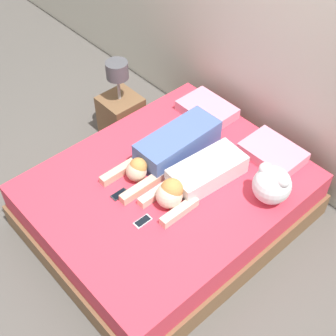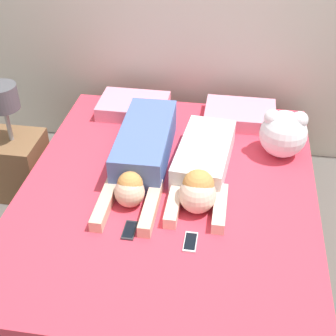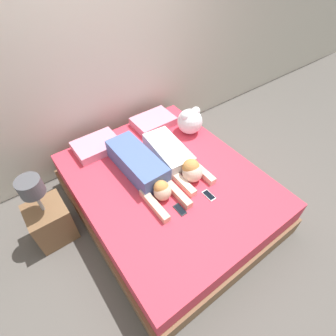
{
  "view_description": "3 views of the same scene",
  "coord_description": "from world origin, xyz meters",
  "px_view_note": "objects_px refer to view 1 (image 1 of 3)",
  "views": [
    {
      "loc": [
        1.92,
        -1.73,
        3.32
      ],
      "look_at": [
        0.0,
        0.0,
        0.64
      ],
      "focal_mm": 50.0,
      "sensor_mm": 36.0,
      "label": 1
    },
    {
      "loc": [
        0.34,
        -2.13,
        2.26
      ],
      "look_at": [
        0.0,
        0.0,
        0.64
      ],
      "focal_mm": 50.0,
      "sensor_mm": 36.0,
      "label": 2
    },
    {
      "loc": [
        -1.07,
        -1.46,
        2.53
      ],
      "look_at": [
        0.0,
        0.0,
        0.64
      ],
      "focal_mm": 28.0,
      "sensor_mm": 36.0,
      "label": 3
    }
  ],
  "objects_px": {
    "bed": "(168,200)",
    "person_left": "(170,148)",
    "cell_phone_right": "(143,221)",
    "nightstand": "(121,111)",
    "person_right": "(194,179)",
    "cell_phone_left": "(120,194)",
    "plush_toy": "(272,184)",
    "pillow_head_right": "(273,153)",
    "pillow_head_left": "(207,110)"
  },
  "relations": [
    {
      "from": "person_right",
      "to": "plush_toy",
      "type": "bearing_deg",
      "value": 36.79
    },
    {
      "from": "cell_phone_left",
      "to": "plush_toy",
      "type": "xyz_separation_m",
      "value": [
        0.82,
        0.86,
        0.16
      ]
    },
    {
      "from": "person_left",
      "to": "pillow_head_right",
      "type": "bearing_deg",
      "value": 48.12
    },
    {
      "from": "person_left",
      "to": "cell_phone_left",
      "type": "height_order",
      "value": "person_left"
    },
    {
      "from": "cell_phone_right",
      "to": "plush_toy",
      "type": "bearing_deg",
      "value": 61.41
    },
    {
      "from": "pillow_head_right",
      "to": "person_left",
      "type": "distance_m",
      "value": 0.88
    },
    {
      "from": "pillow_head_right",
      "to": "person_right",
      "type": "relative_size",
      "value": 0.54
    },
    {
      "from": "pillow_head_right",
      "to": "cell_phone_right",
      "type": "relative_size",
      "value": 3.53
    },
    {
      "from": "pillow_head_left",
      "to": "pillow_head_right",
      "type": "distance_m",
      "value": 0.79
    },
    {
      "from": "person_left",
      "to": "person_right",
      "type": "height_order",
      "value": "person_right"
    },
    {
      "from": "person_left",
      "to": "cell_phone_left",
      "type": "xyz_separation_m",
      "value": [
        0.05,
        -0.58,
        -0.1
      ]
    },
    {
      "from": "bed",
      "to": "cell_phone_left",
      "type": "relative_size",
      "value": 15.39
    },
    {
      "from": "bed",
      "to": "cell_phone_left",
      "type": "height_order",
      "value": "cell_phone_left"
    },
    {
      "from": "bed",
      "to": "nightstand",
      "type": "distance_m",
      "value": 1.25
    },
    {
      "from": "pillow_head_right",
      "to": "cell_phone_left",
      "type": "xyz_separation_m",
      "value": [
        -0.54,
        -1.24,
        -0.05
      ]
    },
    {
      "from": "cell_phone_left",
      "to": "plush_toy",
      "type": "height_order",
      "value": "plush_toy"
    },
    {
      "from": "person_right",
      "to": "person_left",
      "type": "bearing_deg",
      "value": 167.07
    },
    {
      "from": "person_right",
      "to": "cell_phone_right",
      "type": "relative_size",
      "value": 6.59
    },
    {
      "from": "cell_phone_left",
      "to": "plush_toy",
      "type": "bearing_deg",
      "value": 46.36
    },
    {
      "from": "pillow_head_left",
      "to": "person_left",
      "type": "distance_m",
      "value": 0.68
    },
    {
      "from": "pillow_head_right",
      "to": "cell_phone_right",
      "type": "height_order",
      "value": "pillow_head_right"
    },
    {
      "from": "plush_toy",
      "to": "person_right",
      "type": "bearing_deg",
      "value": -143.21
    },
    {
      "from": "bed",
      "to": "cell_phone_right",
      "type": "distance_m",
      "value": 0.53
    },
    {
      "from": "bed",
      "to": "person_left",
      "type": "height_order",
      "value": "person_left"
    },
    {
      "from": "cell_phone_right",
      "to": "nightstand",
      "type": "bearing_deg",
      "value": 148.47
    },
    {
      "from": "pillow_head_left",
      "to": "pillow_head_right",
      "type": "relative_size",
      "value": 1.0
    },
    {
      "from": "nightstand",
      "to": "cell_phone_left",
      "type": "bearing_deg",
      "value": -37.81
    },
    {
      "from": "bed",
      "to": "pillow_head_right",
      "type": "distance_m",
      "value": 0.98
    },
    {
      "from": "bed",
      "to": "pillow_head_right",
      "type": "height_order",
      "value": "pillow_head_right"
    },
    {
      "from": "pillow_head_right",
      "to": "cell_phone_left",
      "type": "relative_size",
      "value": 3.53
    },
    {
      "from": "person_left",
      "to": "person_right",
      "type": "relative_size",
      "value": 1.18
    },
    {
      "from": "pillow_head_right",
      "to": "plush_toy",
      "type": "bearing_deg",
      "value": -53.71
    },
    {
      "from": "plush_toy",
      "to": "bed",
      "type": "bearing_deg",
      "value": -145.05
    },
    {
      "from": "pillow_head_right",
      "to": "plush_toy",
      "type": "height_order",
      "value": "plush_toy"
    },
    {
      "from": "person_right",
      "to": "nightstand",
      "type": "xyz_separation_m",
      "value": [
        -1.37,
        0.3,
        -0.3
      ]
    },
    {
      "from": "pillow_head_right",
      "to": "nightstand",
      "type": "relative_size",
      "value": 0.58
    },
    {
      "from": "bed",
      "to": "person_left",
      "type": "distance_m",
      "value": 0.45
    },
    {
      "from": "person_left",
      "to": "cell_phone_right",
      "type": "bearing_deg",
      "value": -58.79
    },
    {
      "from": "person_left",
      "to": "person_right",
      "type": "distance_m",
      "value": 0.39
    },
    {
      "from": "pillow_head_left",
      "to": "cell_phone_right",
      "type": "xyz_separation_m",
      "value": [
        0.58,
        -1.27,
        -0.05
      ]
    },
    {
      "from": "cell_phone_right",
      "to": "nightstand",
      "type": "height_order",
      "value": "nightstand"
    },
    {
      "from": "cell_phone_left",
      "to": "cell_phone_right",
      "type": "xyz_separation_m",
      "value": [
        0.33,
        -0.04,
        0.0
      ]
    },
    {
      "from": "bed",
      "to": "pillow_head_left",
      "type": "xyz_separation_m",
      "value": [
        -0.39,
        0.85,
        0.3
      ]
    },
    {
      "from": "bed",
      "to": "person_left",
      "type": "relative_size",
      "value": 1.98
    },
    {
      "from": "cell_phone_left",
      "to": "cell_phone_right",
      "type": "distance_m",
      "value": 0.33
    },
    {
      "from": "bed",
      "to": "cell_phone_left",
      "type": "xyz_separation_m",
      "value": [
        -0.15,
        -0.39,
        0.26
      ]
    },
    {
      "from": "person_left",
      "to": "person_right",
      "type": "xyz_separation_m",
      "value": [
        0.38,
        -0.09,
        -0.01
      ]
    },
    {
      "from": "person_right",
      "to": "bed",
      "type": "bearing_deg",
      "value": -150.08
    },
    {
      "from": "pillow_head_right",
      "to": "person_left",
      "type": "xyz_separation_m",
      "value": [
        -0.58,
        -0.65,
        0.05
      ]
    },
    {
      "from": "person_left",
      "to": "nightstand",
      "type": "xyz_separation_m",
      "value": [
        -0.98,
        0.21,
        -0.31
      ]
    }
  ]
}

